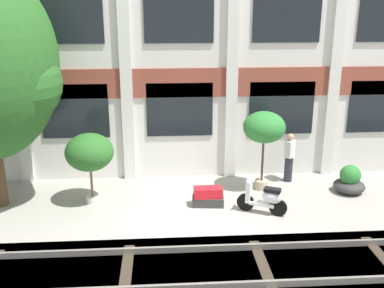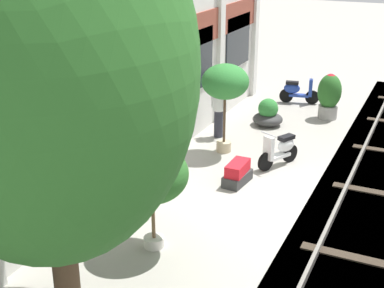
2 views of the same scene
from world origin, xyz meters
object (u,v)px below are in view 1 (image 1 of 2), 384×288
at_px(potted_plant_wide_bowl, 350,181).
at_px(resident_by_doorway, 289,156).
at_px(potted_plant_low_pan, 264,129).
at_px(potted_plant_square_trough, 208,197).
at_px(scooter_near_curb, 264,199).
at_px(potted_plant_tall_urn, 89,153).

bearing_deg(potted_plant_wide_bowl, resident_by_doorway, 148.18).
distance_m(potted_plant_low_pan, potted_plant_square_trough, 2.63).
height_order(potted_plant_low_pan, resident_by_doorway, potted_plant_low_pan).
distance_m(potted_plant_square_trough, resident_by_doorway, 3.24).
relative_size(potted_plant_square_trough, scooter_near_curb, 0.72).
bearing_deg(potted_plant_tall_urn, potted_plant_wide_bowl, 1.42).
distance_m(potted_plant_low_pan, scooter_near_curb, 2.24).
relative_size(potted_plant_tall_urn, scooter_near_curb, 1.59).
bearing_deg(potted_plant_tall_urn, scooter_near_curb, -12.56).
distance_m(potted_plant_low_pan, resident_by_doorway, 1.56).
xyz_separation_m(potted_plant_tall_urn, potted_plant_low_pan, (5.03, 0.61, 0.42)).
distance_m(potted_plant_tall_urn, resident_by_doorway, 6.17).
xyz_separation_m(potted_plant_wide_bowl, resident_by_doorway, (-1.60, 0.99, 0.50)).
bearing_deg(potted_plant_square_trough, resident_by_doorway, 30.79).
bearing_deg(potted_plant_low_pan, potted_plant_wide_bowl, -9.24).
relative_size(potted_plant_square_trough, resident_by_doorway, 0.58).
distance_m(potted_plant_square_trough, scooter_near_curb, 1.59).
bearing_deg(resident_by_doorway, potted_plant_wide_bowl, -19.14).
bearing_deg(resident_by_doorway, potted_plant_low_pan, -137.16).
height_order(potted_plant_tall_urn, resident_by_doorway, potted_plant_tall_urn).
bearing_deg(scooter_near_curb, resident_by_doorway, -93.37).
bearing_deg(scooter_near_curb, potted_plant_wide_bowl, -130.27).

